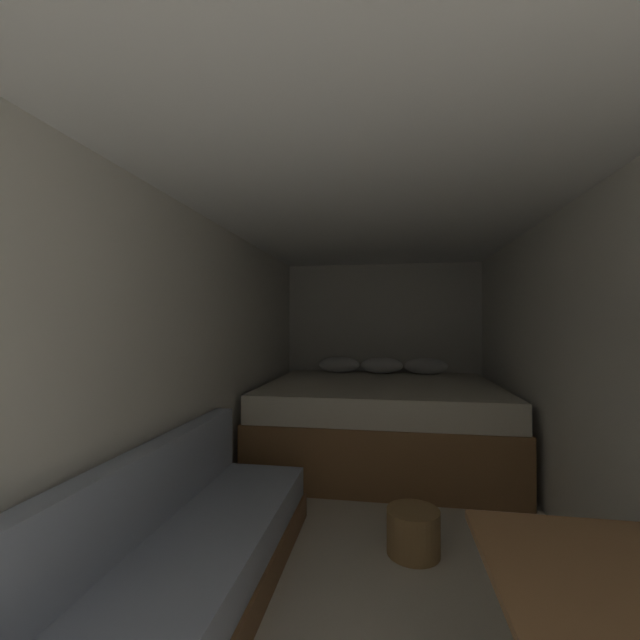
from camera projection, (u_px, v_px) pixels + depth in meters
ground_plane at (375, 554)px, 2.40m from camera, size 7.32×7.32×0.00m
wall_back at (382, 349)px, 5.06m from camera, size 2.44×0.05×2.09m
wall_left at (186, 371)px, 2.61m from camera, size 0.05×5.32×2.09m
wall_right at (598, 380)px, 2.21m from camera, size 0.05×5.32×2.09m
ceiling_slab at (375, 194)px, 2.42m from camera, size 2.44×5.32×0.05m
bed at (381, 420)px, 4.05m from camera, size 2.22×1.92×0.96m
sofa_left at (154, 596)px, 1.67m from camera, size 0.66×2.57×0.74m
wicker_basket at (413, 532)px, 2.40m from camera, size 0.31×0.31×0.26m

